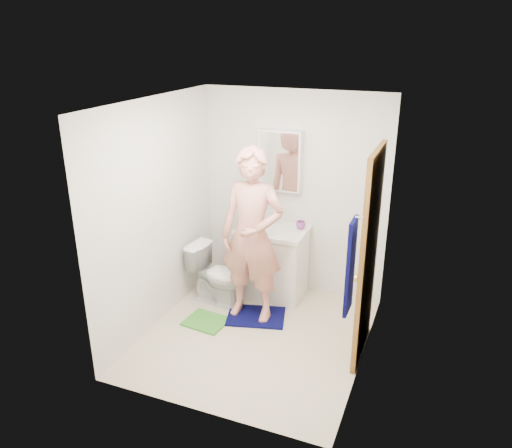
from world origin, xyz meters
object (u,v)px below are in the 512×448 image
at_px(vanity_cabinet, 272,264).
at_px(towel, 350,267).
at_px(man, 252,236).
at_px(toothbrush_cup, 301,225).
at_px(medicine_cabinet, 280,161).
at_px(soap_dispenser, 249,220).
at_px(toilet, 218,275).

bearing_deg(vanity_cabinet, towel, -51.53).
height_order(towel, man, man).
relative_size(vanity_cabinet, toothbrush_cup, 7.10).
xyz_separation_m(medicine_cabinet, soap_dispenser, (-0.28, -0.27, -0.66)).
height_order(towel, soap_dispenser, towel).
bearing_deg(vanity_cabinet, medicine_cabinet, 90.00).
relative_size(vanity_cabinet, soap_dispenser, 4.65).
distance_m(towel, toilet, 2.21).
height_order(soap_dispenser, man, man).
bearing_deg(soap_dispenser, vanity_cabinet, 9.87).
distance_m(medicine_cabinet, toothbrush_cup, 0.78).
relative_size(medicine_cabinet, toothbrush_cup, 6.21).
relative_size(towel, man, 0.42).
xyz_separation_m(towel, soap_dispenser, (-1.46, 1.44, -0.31)).
relative_size(soap_dispenser, man, 0.09).
bearing_deg(medicine_cabinet, toothbrush_cup, -21.20).
xyz_separation_m(medicine_cabinet, toilet, (-0.53, -0.63, -1.25)).
height_order(vanity_cabinet, soap_dispenser, soap_dispenser).
height_order(toilet, toothbrush_cup, toothbrush_cup).
xyz_separation_m(vanity_cabinet, man, (-0.03, -0.57, 0.57)).
relative_size(medicine_cabinet, man, 0.37).
bearing_deg(vanity_cabinet, soap_dispenser, -170.13).
bearing_deg(toothbrush_cup, vanity_cabinet, -160.09).
bearing_deg(medicine_cabinet, towel, -55.39).
relative_size(toilet, soap_dispenser, 4.02).
relative_size(toilet, man, 0.36).
relative_size(towel, toothbrush_cup, 7.10).
relative_size(vanity_cabinet, man, 0.42).
distance_m(towel, man, 1.54).
height_order(vanity_cabinet, toothbrush_cup, toothbrush_cup).
height_order(medicine_cabinet, towel, medicine_cabinet).
xyz_separation_m(vanity_cabinet, medicine_cabinet, (0.00, 0.22, 1.20)).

